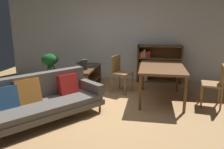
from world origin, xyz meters
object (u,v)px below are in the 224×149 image
(fabric_couch, at_px, (41,99))
(dining_table, at_px, (162,70))
(open_laptop, at_px, (87,65))
(potted_floor_plant, at_px, (50,65))
(dining_chair_near, at_px, (216,83))
(bookshelf, at_px, (156,64))
(dining_chair_far, at_px, (120,71))
(media_console, at_px, (88,80))
(desk_speaker, at_px, (85,64))

(fabric_couch, distance_m, dining_table, 2.54)
(fabric_couch, distance_m, open_laptop, 1.97)
(potted_floor_plant, bearing_deg, dining_chair_near, -9.89)
(fabric_couch, relative_size, potted_floor_plant, 2.40)
(dining_table, bearing_deg, open_laptop, 163.21)
(dining_table, bearing_deg, potted_floor_plant, 170.01)
(dining_table, bearing_deg, bookshelf, 93.55)
(dining_chair_far, bearing_deg, fabric_couch, -122.32)
(media_console, relative_size, desk_speaker, 5.37)
(desk_speaker, bearing_deg, bookshelf, 39.04)
(media_console, distance_m, open_laptop, 0.38)
(dining_table, height_order, dining_chair_near, dining_chair_near)
(open_laptop, height_order, dining_chair_far, dining_chair_far)
(dining_chair_near, relative_size, bookshelf, 0.70)
(media_console, bearing_deg, bookshelf, 35.02)
(desk_speaker, relative_size, bookshelf, 0.20)
(potted_floor_plant, bearing_deg, fabric_couch, -69.63)
(media_console, bearing_deg, dining_chair_far, 3.52)
(media_console, height_order, dining_chair_near, dining_chair_near)
(desk_speaker, bearing_deg, media_console, 86.39)
(open_laptop, xyz_separation_m, dining_chair_far, (0.88, -0.14, -0.09))
(fabric_couch, bearing_deg, desk_speaker, 78.14)
(dining_chair_far, height_order, bookshelf, bookshelf)
(potted_floor_plant, bearing_deg, dining_table, -9.99)
(potted_floor_plant, distance_m, dining_table, 2.85)
(media_console, xyz_separation_m, dining_chair_near, (2.84, -0.55, 0.22))
(dining_table, relative_size, dining_chair_near, 1.65)
(media_console, xyz_separation_m, open_laptop, (-0.08, 0.19, 0.33))
(fabric_couch, distance_m, potted_floor_plant, 2.01)
(fabric_couch, bearing_deg, potted_floor_plant, 110.37)
(dining_chair_near, xyz_separation_m, dining_chair_far, (-2.04, 0.60, 0.01))
(open_laptop, height_order, dining_table, dining_table)
(dining_table, xyz_separation_m, bookshelf, (-0.10, 1.55, -0.17))
(open_laptop, height_order, dining_chair_near, dining_chair_near)
(desk_speaker, bearing_deg, dining_table, -5.66)
(dining_table, height_order, dining_chair_far, dining_chair_far)
(dining_table, distance_m, dining_chair_near, 1.10)
(dining_chair_near, bearing_deg, potted_floor_plant, 170.11)
(open_laptop, distance_m, potted_floor_plant, 0.96)
(dining_chair_near, height_order, bookshelf, bookshelf)
(media_console, distance_m, dining_chair_near, 2.90)
(open_laptop, relative_size, dining_chair_far, 0.51)
(dining_chair_far, bearing_deg, bookshelf, 52.03)
(bookshelf, bearing_deg, media_console, -144.98)
(potted_floor_plant, relative_size, dining_table, 0.62)
(dining_chair_far, xyz_separation_m, bookshelf, (0.88, 1.13, -0.00))
(bookshelf, bearing_deg, potted_floor_plant, -158.77)
(potted_floor_plant, relative_size, dining_chair_near, 1.02)
(potted_floor_plant, distance_m, dining_chair_far, 1.84)
(desk_speaker, bearing_deg, open_laptop, 99.74)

